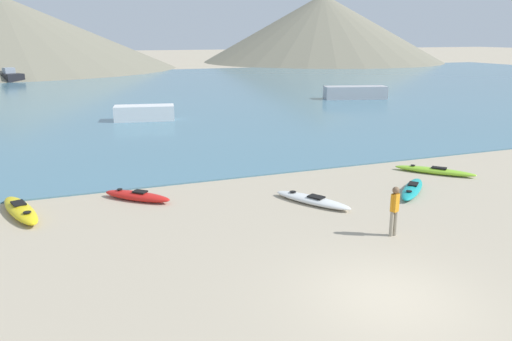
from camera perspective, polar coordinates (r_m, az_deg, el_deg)
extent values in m
plane|color=tan|center=(12.48, 14.99, -13.87)|extent=(400.00, 400.00, 0.00)
cube|color=teal|center=(55.20, -14.27, 8.60)|extent=(160.00, 70.00, 0.06)
cone|color=gray|center=(101.76, -26.98, 13.88)|extent=(60.11, 60.11, 12.79)
cone|color=gray|center=(119.05, 7.59, 15.81)|extent=(54.25, 54.25, 14.85)
ellipsoid|color=#8CCC2D|center=(23.50, 19.75, -0.04)|extent=(2.75, 2.96, 0.27)
cube|color=black|center=(23.44, 20.21, 0.29)|extent=(0.65, 0.68, 0.05)
cylinder|color=black|center=(23.58, 17.49, 0.58)|extent=(0.20, 0.20, 0.02)
ellipsoid|color=red|center=(19.10, -13.43, -2.86)|extent=(2.46, 2.32, 0.33)
cube|color=black|center=(18.96, -13.12, -2.36)|extent=(0.59, 0.58, 0.05)
cylinder|color=black|center=(19.48, -15.32, -2.08)|extent=(0.21, 0.21, 0.02)
ellipsoid|color=yellow|center=(18.90, -25.32, -4.10)|extent=(1.67, 3.48, 0.36)
cube|color=black|center=(19.00, -25.51, -3.38)|extent=(0.56, 0.70, 0.05)
cylinder|color=black|center=(17.96, -24.71, -4.35)|extent=(0.26, 0.26, 0.02)
ellipsoid|color=teal|center=(20.42, 17.42, -2.03)|extent=(2.66, 2.55, 0.29)
cube|color=black|center=(20.52, 17.52, -1.46)|extent=(0.64, 0.63, 0.05)
cylinder|color=black|center=(19.58, 17.09, -2.26)|extent=(0.22, 0.22, 0.02)
ellipsoid|color=white|center=(18.35, 6.46, -3.38)|extent=(2.18, 3.09, 0.27)
cube|color=black|center=(18.22, 6.89, -3.00)|extent=(0.62, 0.69, 0.05)
cylinder|color=black|center=(18.76, 4.24, -2.43)|extent=(0.25, 0.25, 0.02)
cylinder|color=gray|center=(15.84, 15.22, -5.90)|extent=(0.12, 0.12, 0.79)
cylinder|color=gray|center=(15.92, 15.63, -5.83)|extent=(0.12, 0.12, 0.79)
cube|color=orange|center=(15.65, 15.60, -3.56)|extent=(0.27, 0.25, 0.56)
cylinder|color=orange|center=(15.58, 15.25, -3.57)|extent=(0.08, 0.08, 0.53)
cylinder|color=orange|center=(15.72, 15.94, -3.45)|extent=(0.08, 0.08, 0.53)
sphere|color=brown|center=(15.53, 15.70, -2.19)|extent=(0.21, 0.21, 0.21)
cube|color=white|center=(36.69, -12.63, 6.44)|extent=(4.41, 2.40, 1.06)
cube|color=#B2B2B7|center=(49.05, 11.26, 8.73)|extent=(6.11, 3.22, 1.19)
cube|color=black|center=(74.23, -26.23, 9.53)|extent=(3.58, 4.37, 1.03)
cube|color=#8C99A8|center=(74.53, -26.42, 10.21)|extent=(1.66, 1.59, 0.72)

